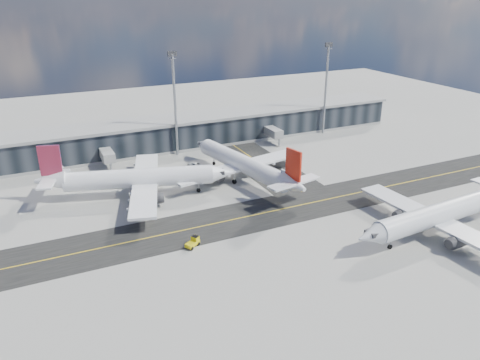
# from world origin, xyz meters

# --- Properties ---
(ground) EXTENTS (300.00, 300.00, 0.00)m
(ground) POSITION_xyz_m (0.00, 0.00, 0.00)
(ground) COLOR gray
(ground) RESTS_ON ground
(taxiway_lanes) EXTENTS (180.00, 63.00, 0.03)m
(taxiway_lanes) POSITION_xyz_m (3.91, 10.74, 0.01)
(taxiway_lanes) COLOR black
(taxiway_lanes) RESTS_ON ground
(terminal_concourse) EXTENTS (152.00, 19.80, 8.80)m
(terminal_concourse) POSITION_xyz_m (0.04, 54.93, 4.09)
(terminal_concourse) COLOR black
(terminal_concourse) RESTS_ON ground
(floodlight_masts) EXTENTS (102.50, 0.70, 28.90)m
(floodlight_masts) POSITION_xyz_m (0.00, 48.00, 15.61)
(floodlight_masts) COLOR gray
(floodlight_masts) RESTS_ON ground
(airliner_af) EXTENTS (43.48, 37.45, 13.09)m
(airliner_af) POSITION_xyz_m (-17.29, 24.12, 4.32)
(airliner_af) COLOR white
(airliner_af) RESTS_ON ground
(airliner_redtail) EXTENTS (36.88, 43.00, 12.78)m
(airliner_redtail) POSITION_xyz_m (8.78, 22.25, 4.22)
(airliner_redtail) COLOR white
(airliner_redtail) RESTS_ON ground
(airliner_near) EXTENTS (42.33, 36.09, 12.54)m
(airliner_near) POSITION_xyz_m (31.86, -18.10, 4.14)
(airliner_near) COLOR silver
(airliner_near) RESTS_ON ground
(baggage_tug) EXTENTS (3.19, 2.73, 1.83)m
(baggage_tug) POSITION_xyz_m (-13.59, -2.68, 0.92)
(baggage_tug) COLOR #D9C30B
(baggage_tug) RESTS_ON ground
(service_van) EXTENTS (4.27, 5.55, 1.40)m
(service_van) POSITION_xyz_m (1.17, 35.51, 0.70)
(service_van) COLOR white
(service_van) RESTS_ON ground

